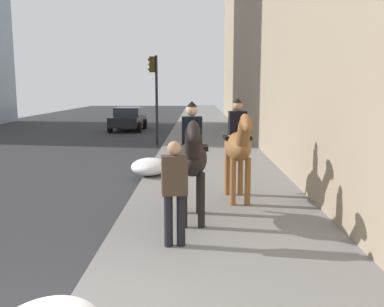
{
  "coord_description": "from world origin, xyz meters",
  "views": [
    {
      "loc": [
        -3.95,
        -1.55,
        2.63
      ],
      "look_at": [
        4.0,
        -1.45,
        1.4
      ],
      "focal_mm": 39.58,
      "sensor_mm": 36.0,
      "label": 1
    }
  ],
  "objects": [
    {
      "name": "snow_pile_far",
      "position": [
        8.21,
        -0.15,
        0.36
      ],
      "size": [
        1.39,
        1.07,
        0.48
      ],
      "primitive_type": "ellipsoid",
      "color": "white",
      "rests_on": "sidewalk_slab"
    },
    {
      "name": "mounted_horse_near",
      "position": [
        3.84,
        -1.45,
        1.38
      ],
      "size": [
        2.15,
        0.62,
        2.27
      ],
      "rotation": [
        0.0,
        0.0,
        3.18
      ],
      "color": "black",
      "rests_on": "sidewalk_slab"
    },
    {
      "name": "car_near_lane",
      "position": [
        22.46,
        2.78,
        0.75
      ],
      "size": [
        4.02,
        2.02,
        1.44
      ],
      "rotation": [
        0.0,
        0.0,
        3.12
      ],
      "color": "black",
      "rests_on": "ground"
    },
    {
      "name": "mounted_horse_far",
      "position": [
        5.36,
        -2.45,
        1.4
      ],
      "size": [
        2.15,
        0.66,
        2.29
      ],
      "rotation": [
        0.0,
        0.0,
        3.21
      ],
      "color": "brown",
      "rests_on": "sidewalk_slab"
    },
    {
      "name": "pedestrian_greeting",
      "position": [
        2.55,
        -1.19,
        1.1
      ],
      "size": [
        0.31,
        0.43,
        1.7
      ],
      "rotation": [
        0.0,
        0.0,
        0.14
      ],
      "color": "black",
      "rests_on": "sidewalk_slab"
    },
    {
      "name": "traffic_light_near_curb",
      "position": [
        15.54,
        0.4,
        2.73
      ],
      "size": [
        0.2,
        0.44,
        4.09
      ],
      "color": "black",
      "rests_on": "ground"
    }
  ]
}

